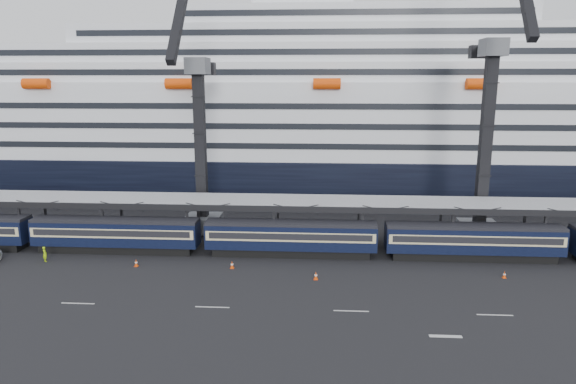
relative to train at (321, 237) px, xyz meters
name	(u,v)px	position (x,y,z in m)	size (l,w,h in m)	color
ground	(370,293)	(4.65, -10.00, -2.20)	(260.00, 260.00, 0.00)	black
lane_markings	(477,321)	(12.80, -15.23, -2.19)	(111.00, 4.27, 0.02)	beige
train	(321,237)	(0.00, 0.00, 0.00)	(133.05, 3.00, 4.05)	black
canopy	(361,203)	(4.65, 4.00, 3.05)	(130.00, 6.25, 5.53)	gray
cruise_ship	(342,121)	(3.57, 35.99, 10.14)	(214.09, 28.84, 34.00)	black
crane_dark_near	(200,140)	(-15.35, 8.59, 9.73)	(4.50, 17.75, 35.08)	#4D5055
crane_dark_mid	(488,131)	(19.65, 7.59, 11.16)	(4.50, 18.24, 39.64)	#4D5055
worker	(45,254)	(-29.87, -3.76, -1.36)	(0.61, 0.40, 1.69)	#AAE00B
traffic_cone_b	(136,263)	(-19.47, -4.59, -1.80)	(0.40, 0.40, 0.81)	#F14507
traffic_cone_c	(232,265)	(-9.25, -4.50, -1.80)	(0.41, 0.41, 0.81)	#F14507
traffic_cone_d	(316,276)	(-0.44, -7.05, -1.79)	(0.42, 0.42, 0.83)	#F14507
traffic_cone_e	(504,275)	(18.30, -5.46, -1.84)	(0.36, 0.36, 0.73)	#F14507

